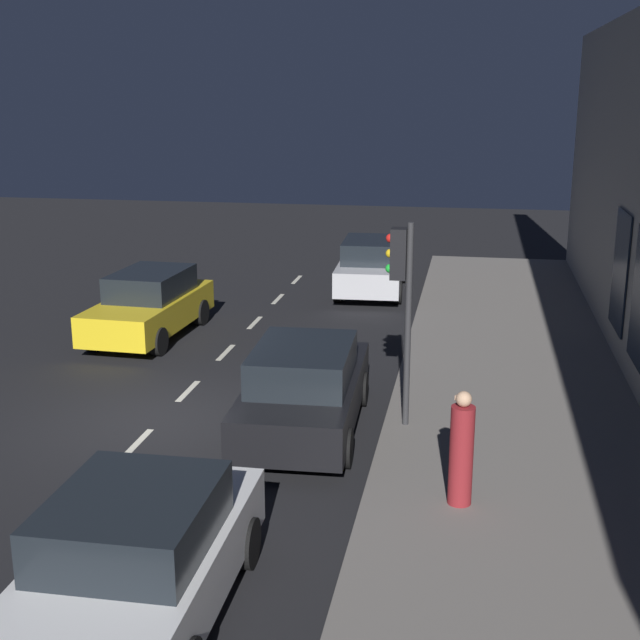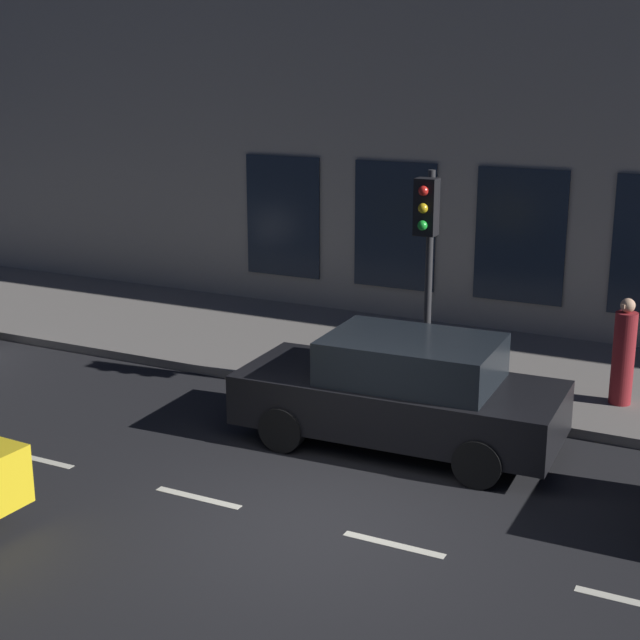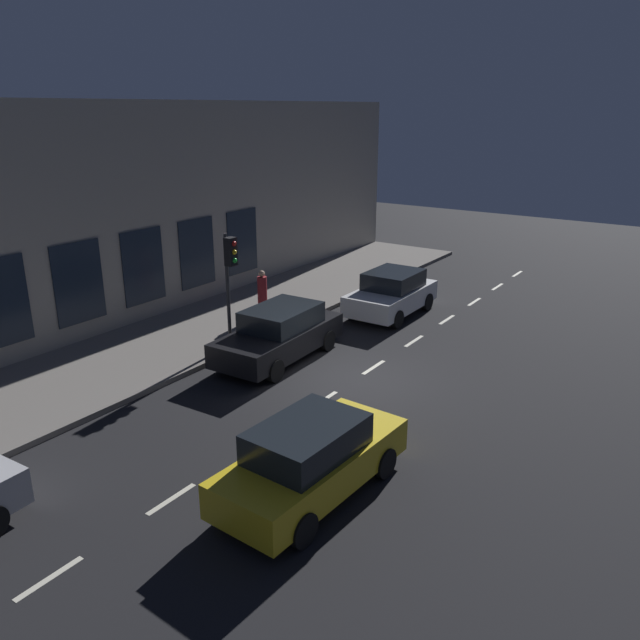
% 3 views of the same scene
% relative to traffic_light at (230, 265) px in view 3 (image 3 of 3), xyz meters
% --- Properties ---
extents(ground_plane, '(60.00, 60.00, 0.00)m').
position_rel_traffic_light_xyz_m(ground_plane, '(-4.24, -0.29, -2.70)').
color(ground_plane, black).
extents(sidewalk, '(4.50, 32.00, 0.15)m').
position_rel_traffic_light_xyz_m(sidewalk, '(2.01, -0.29, -2.63)').
color(sidewalk, slate).
rests_on(sidewalk, ground).
extents(building_facade, '(0.65, 32.00, 7.38)m').
position_rel_traffic_light_xyz_m(building_facade, '(4.56, -0.29, 0.98)').
color(building_facade, gray).
rests_on(building_facade, ground).
extents(lane_centre_line, '(0.12, 27.20, 0.01)m').
position_rel_traffic_light_xyz_m(lane_centre_line, '(-4.24, -1.29, -2.70)').
color(lane_centre_line, beige).
rests_on(lane_centre_line, ground).
extents(traffic_light, '(0.45, 0.32, 3.50)m').
position_rel_traffic_light_xyz_m(traffic_light, '(0.00, 0.00, 0.00)').
color(traffic_light, '#2D2D30').
rests_on(traffic_light, sidewalk).
extents(parked_car_1, '(2.00, 3.92, 1.58)m').
position_rel_traffic_light_xyz_m(parked_car_1, '(-2.30, -5.92, -1.91)').
color(parked_car_1, silver).
rests_on(parked_car_1, ground).
extents(parked_car_2, '(1.95, 4.35, 1.58)m').
position_rel_traffic_light_xyz_m(parked_car_2, '(-6.37, 4.85, -1.91)').
color(parked_car_2, gold).
rests_on(parked_car_2, ground).
extents(parked_car_3, '(2.05, 4.50, 1.58)m').
position_rel_traffic_light_xyz_m(parked_car_3, '(-1.58, -0.29, -1.91)').
color(parked_car_3, black).
rests_on(parked_car_3, ground).
extents(pedestrian_0, '(0.45, 0.45, 1.65)m').
position_rel_traffic_light_xyz_m(pedestrian_0, '(1.12, -2.78, -1.79)').
color(pedestrian_0, maroon).
rests_on(pedestrian_0, sidewalk).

